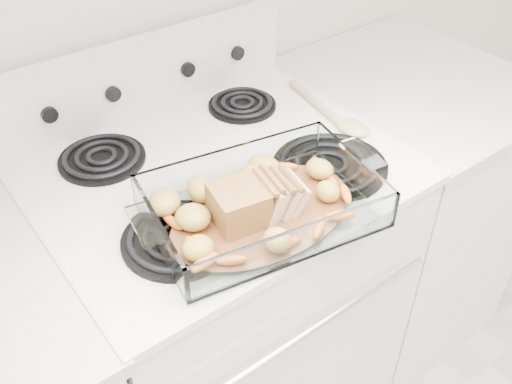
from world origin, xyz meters
TOP-DOWN VIEW (x-y plane):
  - electric_range at (0.00, 1.66)m, footprint 0.78×0.70m
  - counter_right at (0.67, 1.66)m, footprint 0.58×0.68m
  - baking_dish at (-0.03, 1.45)m, footprint 0.42×0.27m
  - pork_roast at (-0.05, 1.45)m, footprint 0.18×0.09m
  - roast_vegetables at (-0.03, 1.48)m, footprint 0.35×0.19m
  - wooden_spoon at (0.34, 1.63)m, footprint 0.07×0.30m

SIDE VIEW (x-z plane):
  - counter_right at x=0.67m, z-range 0.00..0.93m
  - electric_range at x=0.00m, z-range -0.08..1.04m
  - wooden_spoon at x=0.34m, z-range 0.93..0.96m
  - baking_dish at x=-0.03m, z-range 0.93..1.00m
  - roast_vegetables at x=-0.03m, z-range 0.95..0.99m
  - pork_roast at x=-0.05m, z-range 0.95..1.03m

